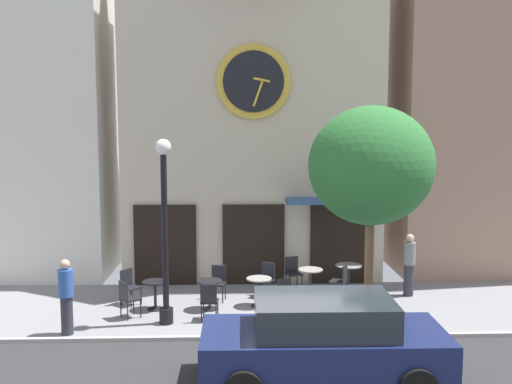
{
  "coord_description": "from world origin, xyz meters",
  "views": [
    {
      "loc": [
        -1.44,
        -11.93,
        4.6
      ],
      "look_at": [
        -0.97,
        2.18,
        2.91
      ],
      "focal_mm": 40.79,
      "sensor_mm": 36.0,
      "label": 1
    }
  ],
  "objects": [
    {
      "name": "cafe_chair_left_end",
      "position": [
        -4.03,
        1.46,
        0.53
      ],
      "size": [
        0.56,
        0.56,
        0.9
      ],
      "color": "black",
      "rests_on": "ground_plane"
    },
    {
      "name": "cafe_table_center_right",
      "position": [
        0.5,
        2.99,
        0.51
      ],
      "size": [
        0.64,
        0.64,
        0.76
      ],
      "color": "black",
      "rests_on": "ground_plane"
    },
    {
      "name": "parked_car_navy",
      "position": [
        0.08,
        -2.09,
        0.76
      ],
      "size": [
        4.31,
        2.04,
        1.55
      ],
      "color": "navy",
      "rests_on": "ground_plane"
    },
    {
      "name": "pedestrian_grey",
      "position": [
        3.14,
        3.04,
        0.86
      ],
      "size": [
        0.32,
        0.32,
        1.67
      ],
      "color": "#2D2D38",
      "rests_on": "ground_plane"
    },
    {
      "name": "cafe_table_center_left",
      "position": [
        -3.46,
        2.09,
        0.48
      ],
      "size": [
        0.62,
        0.62,
        0.72
      ],
      "color": "black",
      "rests_on": "ground_plane"
    },
    {
      "name": "cafe_chair_facing_street",
      "position": [
        -1.93,
        2.83,
        0.53
      ],
      "size": [
        0.46,
        0.46,
        0.9
      ],
      "color": "black",
      "rests_on": "ground_plane"
    },
    {
      "name": "neighbor_building_right",
      "position": [
        6.56,
        6.77,
        7.8
      ],
      "size": [
        6.18,
        4.84,
        15.6
      ],
      "color": "#9E7A66",
      "rests_on": "ground_plane"
    },
    {
      "name": "cafe_chair_by_entrance",
      "position": [
        1.28,
        2.83,
        0.53
      ],
      "size": [
        0.53,
        0.53,
        0.9
      ],
      "color": "black",
      "rests_on": "ground_plane"
    },
    {
      "name": "cafe_chair_under_awning",
      "position": [
        -0.37,
        1.67,
        0.53
      ],
      "size": [
        0.54,
        0.54,
        0.9
      ],
      "color": "black",
      "rests_on": "ground_plane"
    },
    {
      "name": "street_tree",
      "position": [
        1.5,
        0.67,
        3.65
      ],
      "size": [
        2.76,
        2.49,
        4.98
      ],
      "color": "brown",
      "rests_on": "ground_plane"
    },
    {
      "name": "clock_building",
      "position": [
        -0.97,
        5.68,
        5.7
      ],
      "size": [
        7.51,
        4.0,
        11.02
      ],
      "color": "beige",
      "rests_on": "ground_plane"
    },
    {
      "name": "ground_plane",
      "position": [
        0.0,
        -1.26,
        -0.02
      ],
      "size": [
        26.7,
        11.27,
        0.13
      ],
      "color": "gray"
    },
    {
      "name": "cafe_table_near_door",
      "position": [
        1.61,
        3.51,
        0.52
      ],
      "size": [
        0.71,
        0.71,
        0.73
      ],
      "color": "black",
      "rests_on": "ground_plane"
    },
    {
      "name": "cafe_table_near_curb",
      "position": [
        -0.89,
        2.27,
        0.48
      ],
      "size": [
        0.63,
        0.63,
        0.72
      ],
      "color": "black",
      "rests_on": "ground_plane"
    },
    {
      "name": "cafe_chair_facing_wall",
      "position": [
        -2.09,
        1.2,
        0.53
      ],
      "size": [
        0.43,
        0.43,
        0.9
      ],
      "color": "black",
      "rests_on": "ground_plane"
    },
    {
      "name": "cafe_chair_curbside",
      "position": [
        0.1,
        3.75,
        0.53
      ],
      "size": [
        0.5,
        0.5,
        0.9
      ],
      "color": "black",
      "rests_on": "ground_plane"
    },
    {
      "name": "cafe_chair_mid_row",
      "position": [
        -4.18,
        2.53,
        0.53
      ],
      "size": [
        0.56,
        0.56,
        0.9
      ],
      "color": "black",
      "rests_on": "ground_plane"
    },
    {
      "name": "street_lamp",
      "position": [
        -3.07,
        1.08,
        2.15
      ],
      "size": [
        0.36,
        0.36,
        4.24
      ],
      "color": "black",
      "rests_on": "ground_plane"
    },
    {
      "name": "cafe_table_center",
      "position": [
        -2.12,
        2.05,
        0.49
      ],
      "size": [
        0.63,
        0.63,
        0.74
      ],
      "color": "black",
      "rests_on": "ground_plane"
    },
    {
      "name": "pedestrian_blue",
      "position": [
        -5.15,
        0.45,
        0.86
      ],
      "size": [
        0.45,
        0.45,
        1.67
      ],
      "color": "#2D2D38",
      "rests_on": "ground_plane"
    },
    {
      "name": "cafe_chair_corner",
      "position": [
        -0.65,
        3.1,
        0.53
      ],
      "size": [
        0.55,
        0.55,
        0.9
      ],
      "color": "black",
      "rests_on": "ground_plane"
    }
  ]
}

